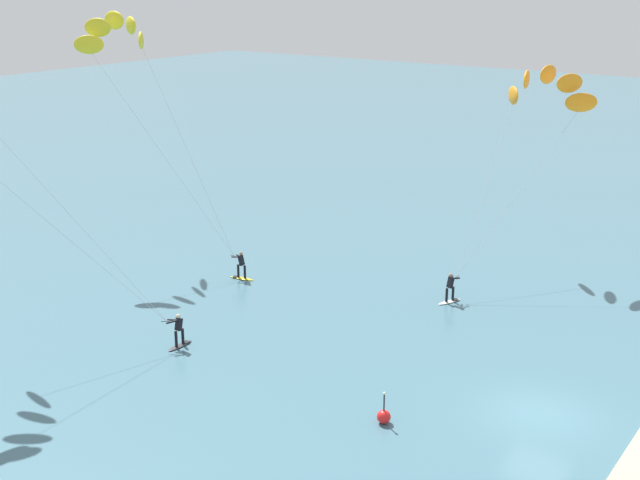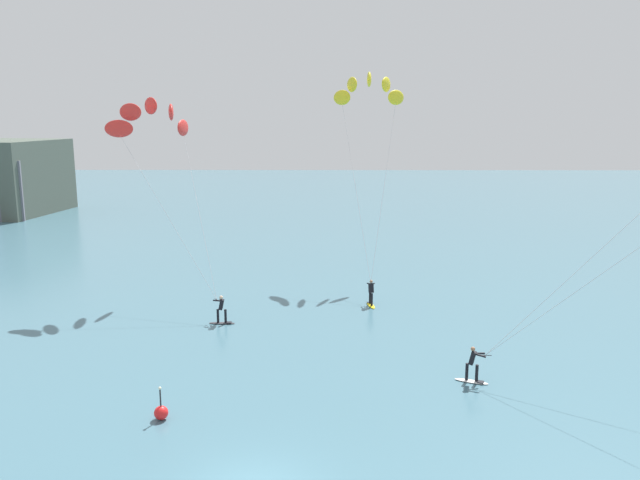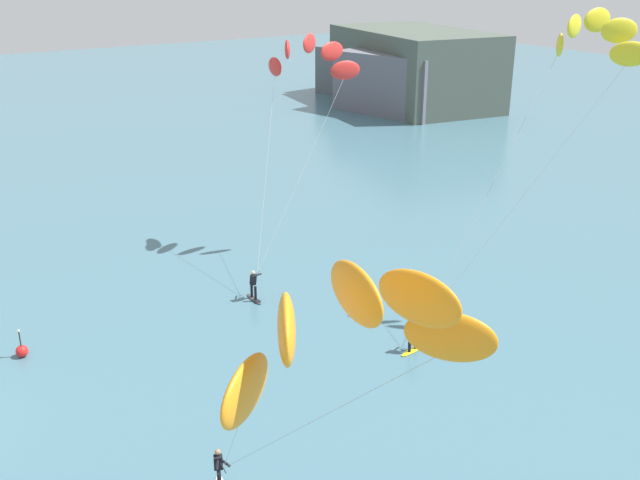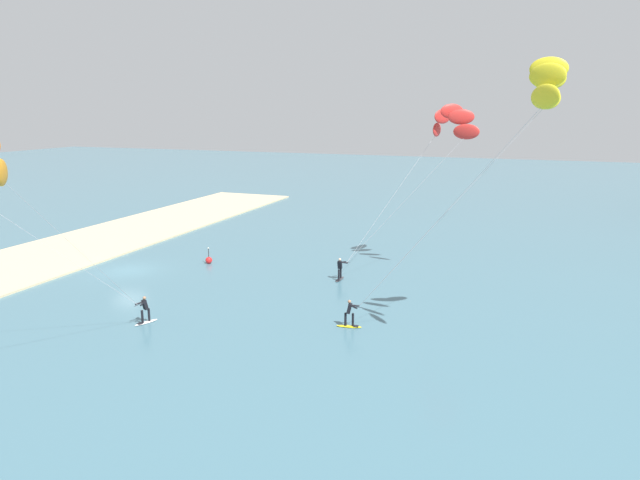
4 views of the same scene
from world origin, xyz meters
name	(u,v)px [view 1 (image 1 of 4)]	position (x,y,z in m)	size (l,w,h in m)	color
ground_plane	(540,416)	(0.00, 0.00, 0.00)	(240.00, 240.00, 0.00)	#426B7A
kitesurfer_mid_water	(120,41)	(5.55, 29.53, 13.16)	(5.45, 11.45, 14.93)	yellow
kitesurfer_far_out	(544,94)	(17.80, 7.47, 10.36)	(11.12, 5.87, 12.02)	white
marker_buoy	(384,416)	(-4.15, 4.90, 0.30)	(0.56, 0.56, 1.38)	red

